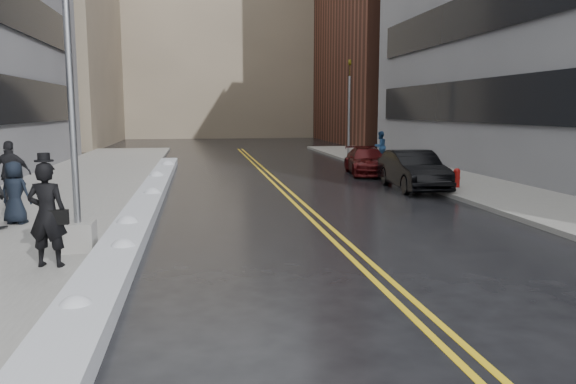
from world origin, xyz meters
name	(u,v)px	position (x,y,z in m)	size (l,w,h in m)	color
ground	(243,277)	(0.00, 0.00, 0.00)	(160.00, 160.00, 0.00)	black
sidewalk_west	(53,198)	(-5.75, 10.00, 0.07)	(5.50, 50.00, 0.15)	gray
sidewalk_east	(480,188)	(10.00, 10.00, 0.07)	(4.00, 50.00, 0.15)	gray
lane_line_left	(286,195)	(2.35, 10.00, 0.00)	(0.12, 50.00, 0.01)	gold
lane_line_right	(294,195)	(2.65, 10.00, 0.00)	(0.12, 50.00, 0.01)	gold
snow_ridge	(146,203)	(-2.45, 8.00, 0.17)	(0.90, 30.00, 0.34)	#B8BBC2
building_west_far	(28,43)	(-15.50, 44.00, 9.00)	(14.00, 22.00, 18.00)	gray
building_far	(220,44)	(2.00, 60.00, 11.00)	(36.00, 16.00, 22.00)	gray
lamppost	(73,137)	(-3.30, 2.00, 2.53)	(0.65, 0.65, 7.62)	gray
fire_hydrant	(457,177)	(9.00, 10.00, 0.55)	(0.26, 0.26, 0.73)	maroon
traffic_signal	(349,105)	(8.50, 24.00, 3.40)	(0.16, 0.20, 6.00)	gray
pedestrian_fedora	(47,215)	(-3.59, 0.80, 1.15)	(0.73, 0.48, 1.99)	black
pedestrian_c	(15,193)	(-5.48, 5.19, 0.97)	(0.80, 0.52, 1.63)	black
pedestrian_d	(11,173)	(-6.48, 8.15, 1.16)	(1.18, 0.49, 2.01)	black
pedestrian_east	(380,146)	(9.64, 21.21, 1.01)	(0.84, 0.65, 1.72)	navy
car_black	(413,170)	(7.50, 10.68, 0.76)	(1.61, 4.62, 1.52)	black
car_maroon	(367,161)	(7.25, 15.99, 0.64)	(1.79, 4.41, 1.28)	#460B0C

